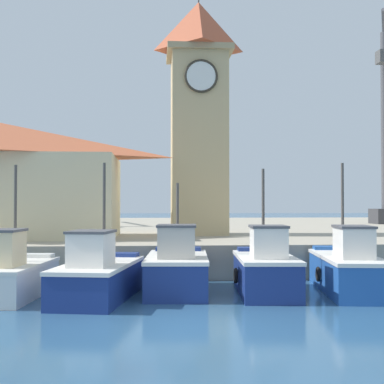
% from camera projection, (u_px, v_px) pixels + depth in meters
% --- Properties ---
extents(ground_plane, '(300.00, 300.00, 0.00)m').
position_uv_depth(ground_plane, '(189.00, 325.00, 13.18)').
color(ground_plane, '#2D567A').
extents(quay_wharf, '(120.00, 40.00, 1.38)m').
position_uv_depth(quay_wharf, '(166.00, 234.00, 40.59)').
color(quay_wharf, '#A89E89').
rests_on(quay_wharf, ground).
extents(fishing_boat_far_left, '(2.51, 4.59, 4.30)m').
position_uv_depth(fishing_boat_far_left, '(8.00, 274.00, 17.11)').
color(fishing_boat_far_left, silver).
rests_on(fishing_boat_far_left, ground).
extents(fishing_boat_left_outer, '(2.75, 5.07, 4.35)m').
position_uv_depth(fishing_boat_left_outer, '(98.00, 276.00, 16.80)').
color(fishing_boat_left_outer, navy).
rests_on(fishing_boat_left_outer, ground).
extents(fishing_boat_left_inner, '(2.31, 4.47, 3.73)m').
position_uv_depth(fishing_boat_left_inner, '(177.00, 269.00, 18.03)').
color(fishing_boat_left_inner, navy).
rests_on(fishing_boat_left_inner, ground).
extents(fishing_boat_mid_left, '(2.13, 4.35, 4.21)m').
position_uv_depth(fishing_boat_mid_left, '(266.00, 270.00, 17.73)').
color(fishing_boat_mid_left, navy).
rests_on(fishing_boat_mid_left, ground).
extents(fishing_boat_center, '(2.38, 5.35, 4.44)m').
position_uv_depth(fishing_boat_center, '(348.00, 269.00, 18.07)').
color(fishing_boat_center, '#2356A8').
rests_on(fishing_boat_center, ground).
extents(clock_tower, '(3.36, 3.36, 13.94)m').
position_uv_depth(clock_tower, '(199.00, 110.00, 28.23)').
color(clock_tower, tan).
rests_on(clock_tower, quay_wharf).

